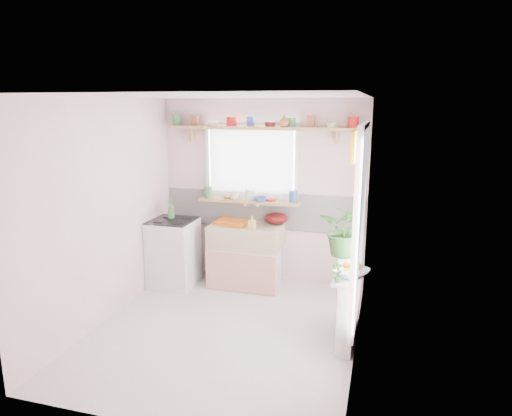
# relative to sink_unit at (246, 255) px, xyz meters

# --- Properties ---
(room) EXTENTS (3.20, 3.20, 3.20)m
(room) POSITION_rel_sink_unit_xyz_m (0.81, -0.43, 0.94)
(room) COLOR silver
(room) RESTS_ON ground
(sink_unit) EXTENTS (0.95, 0.65, 1.11)m
(sink_unit) POSITION_rel_sink_unit_xyz_m (0.00, 0.00, 0.00)
(sink_unit) COLOR white
(sink_unit) RESTS_ON ground
(cooker) EXTENTS (0.58, 0.58, 0.93)m
(cooker) POSITION_rel_sink_unit_xyz_m (-0.95, -0.24, 0.03)
(cooker) COLOR white
(cooker) RESTS_ON ground
(radiator_ledge) EXTENTS (0.22, 0.95, 0.78)m
(radiator_ledge) POSITION_rel_sink_unit_xyz_m (1.45, -1.09, -0.03)
(radiator_ledge) COLOR white
(radiator_ledge) RESTS_ON ground
(windowsill) EXTENTS (1.40, 0.22, 0.04)m
(windowsill) POSITION_rel_sink_unit_xyz_m (-0.00, 0.19, 0.71)
(windowsill) COLOR tan
(windowsill) RESTS_ON room
(pine_shelf) EXTENTS (2.52, 0.24, 0.04)m
(pine_shelf) POSITION_rel_sink_unit_xyz_m (0.15, 0.18, 1.69)
(pine_shelf) COLOR tan
(pine_shelf) RESTS_ON room
(shelf_crockery) EXTENTS (2.47, 0.11, 0.12)m
(shelf_crockery) POSITION_rel_sink_unit_xyz_m (0.13, 0.18, 1.76)
(shelf_crockery) COLOR #3F7F4C
(shelf_crockery) RESTS_ON pine_shelf
(sill_crockery) EXTENTS (1.35, 0.11, 0.12)m
(sill_crockery) POSITION_rel_sink_unit_xyz_m (-0.00, 0.19, 0.78)
(sill_crockery) COLOR #3F7F4C
(sill_crockery) RESTS_ON windowsill
(dish_tray) EXTENTS (0.48, 0.39, 0.04)m
(dish_tray) POSITION_rel_sink_unit_xyz_m (-0.20, 0.03, 0.44)
(dish_tray) COLOR orange
(dish_tray) RESTS_ON sink_unit
(colander) EXTENTS (0.40, 0.40, 0.14)m
(colander) POSITION_rel_sink_unit_xyz_m (0.37, 0.21, 0.49)
(colander) COLOR #540E10
(colander) RESTS_ON sink_unit
(jade_plant) EXTENTS (0.67, 0.63, 0.59)m
(jade_plant) POSITION_rel_sink_unit_xyz_m (1.36, -0.69, 0.64)
(jade_plant) COLOR #326327
(jade_plant) RESTS_ON radiator_ledge
(fruit_bowl) EXTENTS (0.43, 0.43, 0.08)m
(fruit_bowl) POSITION_rel_sink_unit_xyz_m (1.48, -1.32, 0.38)
(fruit_bowl) COLOR white
(fruit_bowl) RESTS_ON radiator_ledge
(herb_pot) EXTENTS (0.11, 0.08, 0.20)m
(herb_pot) POSITION_rel_sink_unit_xyz_m (1.36, -1.49, 0.45)
(herb_pot) COLOR #3A712D
(herb_pot) RESTS_ON radiator_ledge
(soap_bottle_sink) EXTENTS (0.09, 0.09, 0.18)m
(soap_bottle_sink) POSITION_rel_sink_unit_xyz_m (0.14, -0.19, 0.51)
(soap_bottle_sink) COLOR #D8CD60
(soap_bottle_sink) RESTS_ON sink_unit
(sill_cup) EXTENTS (0.17, 0.17, 0.10)m
(sill_cup) POSITION_rel_sink_unit_xyz_m (-0.20, 0.13, 0.78)
(sill_cup) COLOR beige
(sill_cup) RESTS_ON windowsill
(sill_bowl) EXTENTS (0.20, 0.20, 0.06)m
(sill_bowl) POSITION_rel_sink_unit_xyz_m (0.17, 0.13, 0.76)
(sill_bowl) COLOR #374FB3
(sill_bowl) RESTS_ON windowsill
(shelf_vase) EXTENTS (0.18, 0.18, 0.15)m
(shelf_vase) POSITION_rel_sink_unit_xyz_m (0.48, 0.12, 1.78)
(shelf_vase) COLOR #9A5B2F
(shelf_vase) RESTS_ON pine_shelf
(cooker_bottle) EXTENTS (0.12, 0.12, 0.24)m
(cooker_bottle) POSITION_rel_sink_unit_xyz_m (-1.01, -0.16, 0.60)
(cooker_bottle) COLOR #438645
(cooker_bottle) RESTS_ON cooker
(fruit) EXTENTS (0.20, 0.14, 0.10)m
(fruit) POSITION_rel_sink_unit_xyz_m (1.49, -1.31, 0.45)
(fruit) COLOR orange
(fruit) RESTS_ON fruit_bowl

